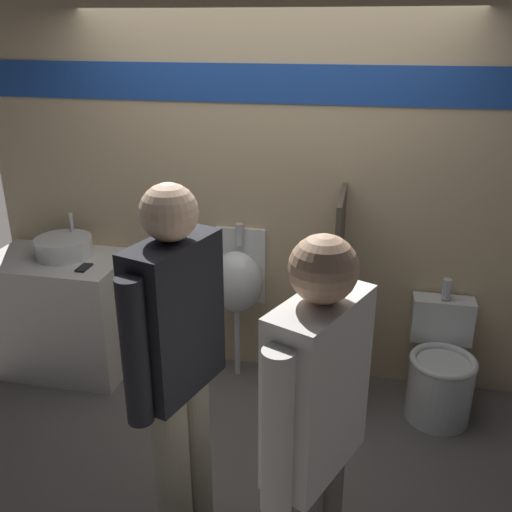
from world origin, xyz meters
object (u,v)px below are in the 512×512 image
(toilet, at_px, (440,373))
(person_in_vest, at_px, (178,363))
(cell_phone, at_px, (84,268))
(urinal_near_counter, at_px, (237,281))
(sink_basin, at_px, (64,247))
(person_with_lanyard, at_px, (315,438))

(toilet, relative_size, person_in_vest, 0.48)
(cell_phone, bearing_deg, person_in_vest, -47.54)
(urinal_near_counter, height_order, toilet, urinal_near_counter)
(sink_basin, distance_m, toilet, 2.71)
(sink_basin, distance_m, urinal_near_counter, 1.26)
(sink_basin, height_order, person_in_vest, person_in_vest)
(sink_basin, distance_m, cell_phone, 0.31)
(cell_phone, height_order, person_with_lanyard, person_with_lanyard)
(sink_basin, bearing_deg, urinal_near_counter, 4.46)
(cell_phone, xyz_separation_m, person_in_vest, (1.08, -1.18, 0.13))
(sink_basin, bearing_deg, person_with_lanyard, -40.86)
(person_with_lanyard, bearing_deg, urinal_near_counter, 46.01)
(person_in_vest, height_order, person_with_lanyard, person_in_vest)
(sink_basin, relative_size, toilet, 0.45)
(toilet, relative_size, person_with_lanyard, 0.49)
(sink_basin, relative_size, person_with_lanyard, 0.22)
(sink_basin, xyz_separation_m, urinal_near_counter, (1.24, 0.10, -0.20))
(sink_basin, relative_size, urinal_near_counter, 0.35)
(urinal_near_counter, bearing_deg, sink_basin, -175.54)
(cell_phone, distance_m, person_with_lanyard, 2.30)
(sink_basin, bearing_deg, cell_phone, -37.25)
(cell_phone, xyz_separation_m, urinal_near_counter, (0.99, 0.28, -0.14))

